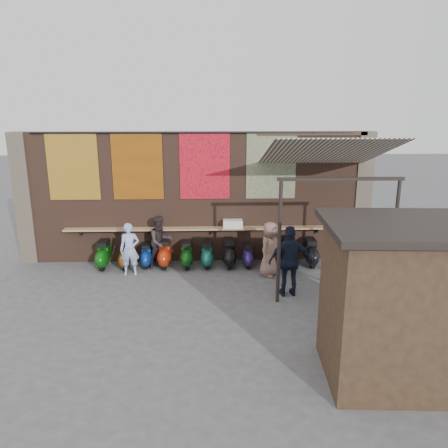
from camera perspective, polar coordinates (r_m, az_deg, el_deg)
name	(u,v)px	position (r m, az deg, el deg)	size (l,w,h in m)	color
ground	(194,293)	(11.58, -3.96, -8.96)	(70.00, 70.00, 0.00)	#474749
brick_wall	(195,197)	(13.55, -3.76, 3.49)	(10.00, 0.40, 4.00)	brown
pier_left	(25,199)	(14.67, -24.54, 3.04)	(0.50, 0.50, 4.00)	#4C4238
pier_right	(361,196)	(14.37, 17.49, 3.48)	(0.50, 0.50, 4.00)	#4C4238
eating_counter	(196,229)	(13.40, -3.73, -0.60)	(8.00, 0.32, 0.05)	#9E7A51
shelf_box	(233,224)	(13.35, 1.15, 0.02)	(0.59, 0.32, 0.25)	white
tapestry_redgold	(73,167)	(13.77, -19.13, 7.10)	(1.50, 0.02, 2.00)	maroon
tapestry_sun	(137,166)	(13.34, -11.24, 7.40)	(1.50, 0.02, 2.00)	orange
tapestry_orange	(205,166)	(13.17, -2.54, 7.58)	(1.50, 0.02, 2.00)	red
tapestry_multi	(271,166)	(13.30, 6.18, 7.58)	(1.50, 0.02, 2.00)	navy
hang_rail	(194,133)	(13.08, -3.93, 11.82)	(0.06, 0.06, 9.50)	black
scooter_stool_0	(104,255)	(13.64, -15.44, -3.89)	(0.39, 0.86, 0.82)	#0B4F0D
scooter_stool_1	(126,256)	(13.51, -12.72, -4.12)	(0.34, 0.75, 0.72)	#803B0B
scooter_stool_2	(147,255)	(13.48, -10.06, -4.06)	(0.33, 0.74, 0.70)	navy
scooter_stool_3	(165,254)	(13.35, -7.72, -3.85)	(0.40, 0.88, 0.83)	#A8270C
scooter_stool_4	(187,254)	(13.27, -4.88, -3.99)	(0.37, 0.82, 0.78)	#0E4610
scooter_stool_5	(207,255)	(13.27, -2.22, -4.04)	(0.35, 0.78, 0.74)	#186252
scooter_stool_6	(229,253)	(13.28, 0.66, -3.82)	(0.39, 0.87, 0.83)	black
scooter_stool_7	(248,255)	(13.32, 3.11, -4.12)	(0.32, 0.72, 0.68)	navy
scooter_stool_8	(269,253)	(13.41, 5.87, -3.85)	(0.36, 0.81, 0.77)	maroon
scooter_stool_9	(288,251)	(13.53, 8.30, -3.57)	(0.40, 0.89, 0.85)	navy
scooter_stool_10	(310,253)	(13.60, 11.23, -3.67)	(0.39, 0.86, 0.82)	black
diner_left	(130,249)	(12.81, -12.22, -3.24)	(0.56, 0.36, 1.52)	#9FB3E7
diner_right	(161,242)	(13.25, -8.28, -2.29)	(0.77, 0.60, 1.59)	#2F2426
shopper_navy	(290,261)	(11.21, 8.61, -4.84)	(1.08, 0.45, 1.84)	black
shopper_grey	(359,275)	(11.03, 17.17, -6.36)	(1.04, 0.60, 1.61)	#504F53
shopper_tan	(270,249)	(12.51, 5.99, -3.26)	(0.78, 0.51, 1.59)	#846054
market_stall	(404,306)	(8.26, 22.40, -9.89)	(2.53, 1.90, 2.74)	black
stall_roof	(413,226)	(7.80, 23.43, -0.26)	(2.84, 2.18, 0.12)	black
stall_sign	(388,254)	(8.90, 20.63, -3.67)	(1.20, 0.04, 0.50)	gold
stall_shelf	(383,302)	(9.25, 20.06, -9.49)	(2.10, 0.10, 0.06)	#473321
awning_canvas	(325,152)	(11.94, 13.12, 9.11)	(3.20, 3.40, 0.03)	beige
awning_ledger	(312,133)	(13.45, 11.46, 11.52)	(3.30, 0.08, 0.12)	#33261C
awning_header	(341,179)	(10.57, 15.04, 5.70)	(3.00, 0.08, 0.08)	black
awning_post_left	(279,242)	(10.60, 7.22, -2.39)	(0.09, 0.09, 3.10)	black
awning_post_right	(394,241)	(11.38, 21.28, -2.09)	(0.09, 0.09, 3.10)	black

